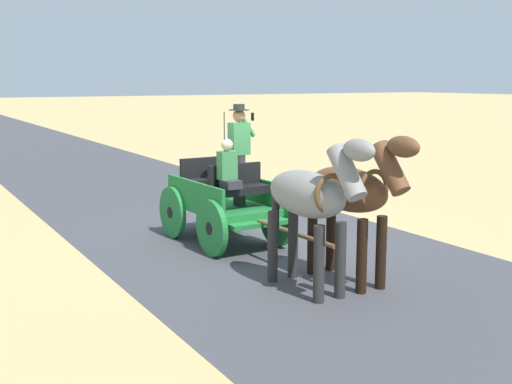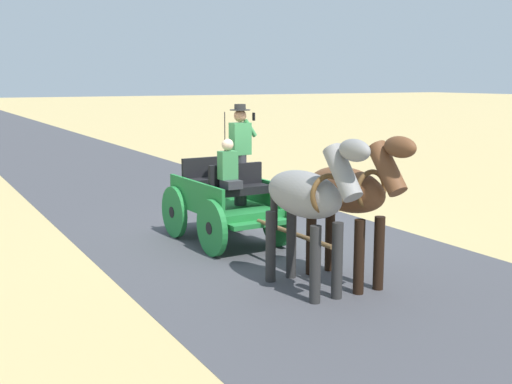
{
  "view_description": "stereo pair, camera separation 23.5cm",
  "coord_description": "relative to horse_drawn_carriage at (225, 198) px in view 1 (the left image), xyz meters",
  "views": [
    {
      "loc": [
        5.72,
        10.28,
        2.93
      ],
      "look_at": [
        0.48,
        1.17,
        1.1
      ],
      "focal_mm": 45.62,
      "sensor_mm": 36.0,
      "label": 1
    },
    {
      "loc": [
        5.51,
        10.39,
        2.93
      ],
      "look_at": [
        0.48,
        1.17,
        1.1
      ],
      "focal_mm": 45.62,
      "sensor_mm": 36.0,
      "label": 2
    }
  ],
  "objects": [
    {
      "name": "horse_off_side",
      "position": [
        0.25,
        3.04,
        0.51
      ],
      "size": [
        0.63,
        2.13,
        2.21
      ],
      "color": "gray",
      "rests_on": "ground"
    },
    {
      "name": "horse_near_side",
      "position": [
        -0.48,
        3.01,
        0.51
      ],
      "size": [
        0.66,
        2.13,
        2.21
      ],
      "color": "brown",
      "rests_on": "ground"
    },
    {
      "name": "traffic_cone",
      "position": [
        -2.99,
        -2.25,
        -0.57
      ],
      "size": [
        0.32,
        0.32,
        0.5
      ],
      "primitive_type": "cone",
      "color": "orange",
      "rests_on": "ground"
    },
    {
      "name": "ground_plane",
      "position": [
        -0.48,
        -0.06,
        -0.82
      ],
      "size": [
        200.0,
        200.0,
        0.0
      ],
      "primitive_type": "plane",
      "color": "tan"
    },
    {
      "name": "horse_drawn_carriage",
      "position": [
        0.0,
        0.0,
        0.0
      ],
      "size": [
        1.5,
        4.51,
        2.5
      ],
      "color": "#1E7233",
      "rests_on": "ground"
    },
    {
      "name": "road_surface",
      "position": [
        -0.48,
        -0.06,
        -0.81
      ],
      "size": [
        5.91,
        160.0,
        0.01
      ],
      "primitive_type": "cube",
      "color": "#424247",
      "rests_on": "ground"
    }
  ]
}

